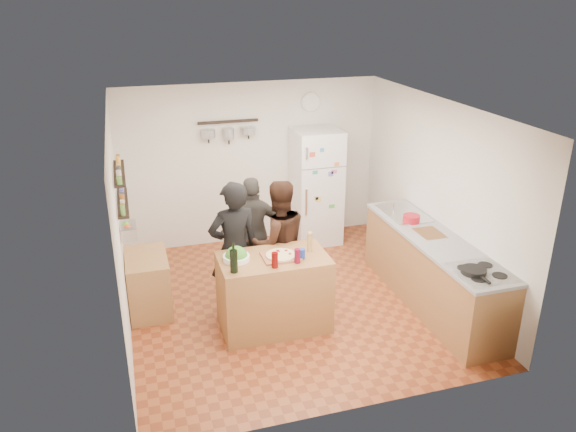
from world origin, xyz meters
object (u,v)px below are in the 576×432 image
object	(u,v)px
wine_bottle	(234,261)
red_bowl	(411,219)
person_center	(278,243)
salt_canister	(302,254)
skillet	(474,271)
wall_clock	(311,102)
prep_island	(274,292)
fridge	(316,187)
salad_bowl	(236,258)
person_back	(254,233)
side_table	(148,284)
counter_run	(432,272)
pepper_mill	(310,243)
person_left	(234,249)

from	to	relation	value
wine_bottle	red_bowl	bearing A→B (deg)	15.75
person_center	salt_canister	bearing A→B (deg)	93.06
skillet	wall_clock	xyz separation A→B (m)	(-0.65, 3.57, 1.20)
salt_canister	prep_island	bearing A→B (deg)	158.20
prep_island	skillet	xyz separation A→B (m)	(1.95, -1.00, 0.49)
fridge	red_bowl	bearing A→B (deg)	-68.29
prep_island	salt_canister	world-z (taller)	salt_canister
wine_bottle	salt_canister	distance (m)	0.81
salad_bowl	person_center	xyz separation A→B (m)	(0.63, 0.52, -0.12)
wall_clock	skillet	bearing A→B (deg)	-79.69
person_back	side_table	world-z (taller)	person_back
side_table	counter_run	bearing A→B (deg)	-14.13
red_bowl	fridge	distance (m)	1.89
wine_bottle	pepper_mill	size ratio (longest dim) A/B	1.31
person_center	counter_run	size ratio (longest dim) A/B	0.62
prep_island	skillet	size ratio (longest dim) A/B	4.63
pepper_mill	red_bowl	size ratio (longest dim) A/B	0.88
salt_canister	wall_clock	distance (m)	3.11
salt_canister	fridge	bearing A→B (deg)	67.09
salad_bowl	skillet	distance (m)	2.59
wine_bottle	counter_run	world-z (taller)	wine_bottle
prep_island	person_back	bearing A→B (deg)	88.84
wall_clock	person_center	bearing A→B (deg)	-118.39
salad_bowl	side_table	xyz separation A→B (m)	(-0.97, 0.76, -0.58)
salt_canister	side_table	world-z (taller)	salt_canister
person_left	skillet	world-z (taller)	person_left
person_center	skillet	distance (m)	2.34
salad_bowl	wine_bottle	distance (m)	0.30
person_left	fridge	bearing A→B (deg)	-139.37
salad_bowl	counter_run	world-z (taller)	salad_bowl
pepper_mill	side_table	world-z (taller)	pepper_mill
salt_canister	fridge	world-z (taller)	fridge
person_left	counter_run	world-z (taller)	person_left
pepper_mill	person_left	distance (m)	0.93
side_table	salad_bowl	bearing A→B (deg)	-38.04
wine_bottle	person_center	world-z (taller)	person_center
skillet	wall_clock	distance (m)	3.83
person_back	red_bowl	bearing A→B (deg)	168.19
person_center	wall_clock	xyz separation A→B (m)	(1.08, 2.01, 1.33)
wine_bottle	red_bowl	distance (m)	2.60
salad_bowl	salt_canister	world-z (taller)	salt_canister
skillet	fridge	distance (m)	3.31
salt_canister	side_table	size ratio (longest dim) A/B	0.15
salt_canister	person_center	size ratio (longest dim) A/B	0.07
wine_bottle	pepper_mill	world-z (taller)	wine_bottle
person_back	pepper_mill	bearing A→B (deg)	117.57
person_back	counter_run	xyz separation A→B (m)	(2.03, -1.15, -0.31)
person_left	side_table	distance (m)	1.19
person_left	wall_clock	xyz separation A→B (m)	(1.66, 2.10, 1.30)
person_left	wall_clock	size ratio (longest dim) A/B	5.68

